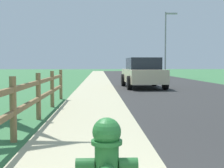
{
  "coord_description": "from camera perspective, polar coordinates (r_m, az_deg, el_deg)",
  "views": [
    {
      "loc": [
        -0.82,
        -1.13,
        1.26
      ],
      "look_at": [
        -0.53,
        5.97,
        0.82
      ],
      "focal_mm": 50.45,
      "sensor_mm": 36.0,
      "label": 1
    }
  ],
  "objects": [
    {
      "name": "ground_plane",
      "position": [
        26.17,
        -0.56,
        0.78
      ],
      "size": [
        120.0,
        120.0,
        0.0
      ],
      "primitive_type": "plane",
      "color": "#387242"
    },
    {
      "name": "road_asphalt",
      "position": [
        28.49,
        6.37,
        0.99
      ],
      "size": [
        7.0,
        66.0,
        0.01
      ],
      "primitive_type": "cube",
      "color": "#2C2C2C",
      "rests_on": "ground"
    },
    {
      "name": "curb_concrete",
      "position": [
        28.24,
        -6.78,
        0.97
      ],
      "size": [
        6.0,
        66.0,
        0.01
      ],
      "primitive_type": "cube",
      "color": "#B7B18D",
      "rests_on": "ground"
    },
    {
      "name": "grass_verge",
      "position": [
        28.39,
        -9.8,
        0.96
      ],
      "size": [
        5.0,
        66.0,
        0.0
      ],
      "primitive_type": "cube",
      "color": "#387242",
      "rests_on": "ground"
    },
    {
      "name": "fire_hydrant",
      "position": [
        2.84,
        -0.95,
        -13.83
      ],
      "size": [
        0.55,
        0.46,
        0.8
      ],
      "color": "#287233",
      "rests_on": "ground"
    },
    {
      "name": "rail_fence",
      "position": [
        6.33,
        -15.0,
        -2.39
      ],
      "size": [
        0.11,
        10.68,
        1.07
      ],
      "color": "olive",
      "rests_on": "ground"
    },
    {
      "name": "parked_suv_beige",
      "position": [
        17.15,
        5.61,
        2.03
      ],
      "size": [
        2.15,
        4.49,
        1.62
      ],
      "color": "#C6B793",
      "rests_on": "ground"
    },
    {
      "name": "street_lamp",
      "position": [
        30.78,
        9.87,
        8.09
      ],
      "size": [
        1.17,
        0.2,
        6.26
      ],
      "color": "gray",
      "rests_on": "ground"
    }
  ]
}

